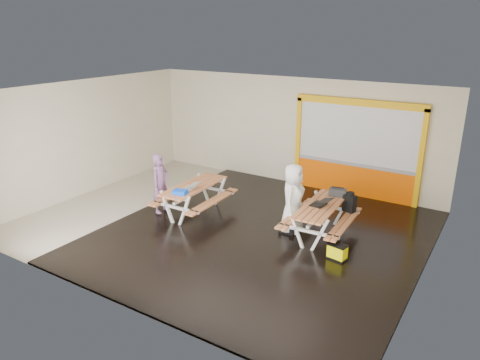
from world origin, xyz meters
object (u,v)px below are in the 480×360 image
Objects in this scene: picnic_table_left at (194,192)px; person_right at (293,199)px; laptop_right at (321,203)px; picnic_table_right at (321,213)px; fluke_bag at (337,252)px; laptop_left at (191,186)px; toolbox at (338,192)px; person_left at (160,183)px; backpack at (350,202)px; blue_pouch at (180,192)px; dark_case at (288,229)px.

picnic_table_left is 1.23× the size of person_right.
picnic_table_right is at bearing 93.50° from laptop_right.
laptop_right is 1.13× the size of fluke_bag.
laptop_left is 4.25m from fluke_bag.
toolbox is at bearing -53.13° from person_right.
person_left is at bearing -167.03° from laptop_left.
laptop_left reaches higher than picnic_table_left.
picnic_table_right is 0.27m from laptop_right.
picnic_table_left is 4.36× the size of backpack.
person_right is 3.95× the size of fluke_bag.
laptop_left reaches higher than fluke_bag.
laptop_left is 1.36× the size of blue_pouch.
person_left is 5.14m from fluke_bag.
backpack is (3.86, 1.51, -0.14)m from laptop_left.
person_left reaches higher than picnic_table_left.
person_right reaches higher than laptop_right.
laptop_right reaches higher than picnic_table_left.
picnic_table_right is at bearing -122.64° from backpack.
blue_pouch is at bearing -152.69° from backpack.
blue_pouch is (-3.39, -1.22, -0.00)m from laptop_right.
person_left reaches higher than toolbox.
person_right reaches higher than laptop_left.
fluke_bag is (0.79, -0.88, -0.71)m from laptop_right.
person_left is at bearing -168.15° from dark_case.
person_right is at bearing -133.27° from toolbox.
dark_case is (-0.87, -1.03, -0.84)m from toolbox.
blue_pouch reaches higher than picnic_table_left.
backpack is 1.77m from fluke_bag.
laptop_right is at bearing 7.86° from picnic_table_left.
toolbox reaches higher than fluke_bag.
picnic_table_right is at bearing -92.05° from person_right.
laptop_right is at bearing -94.74° from person_right.
person_left is at bearing 163.40° from blue_pouch.
person_left is at bearing -160.19° from backpack.
dark_case is at bearing -130.20° from toolbox.
blue_pouch is 0.78× the size of toolbox.
laptop_left is 1.07× the size of fluke_bag.
person_left is 4.40m from laptop_right.
person_right is (-0.72, -0.10, 0.25)m from picnic_table_right.
fluke_bag is at bearing -47.81° from laptop_right.
person_right is 2.91m from blue_pouch.
toolbox reaches higher than backpack.
picnic_table_left is at bearing -162.51° from backpack.
picnic_table_right is 6.26× the size of blue_pouch.
person_left is 3.19× the size of laptop_right.
laptop_left is 0.48m from blue_pouch.
laptop_right reaches higher than dark_case.
person_right is at bearing -80.47° from person_left.
fluke_bag is (5.09, 0.07, -0.69)m from person_left.
toolbox is 1.97m from fluke_bag.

